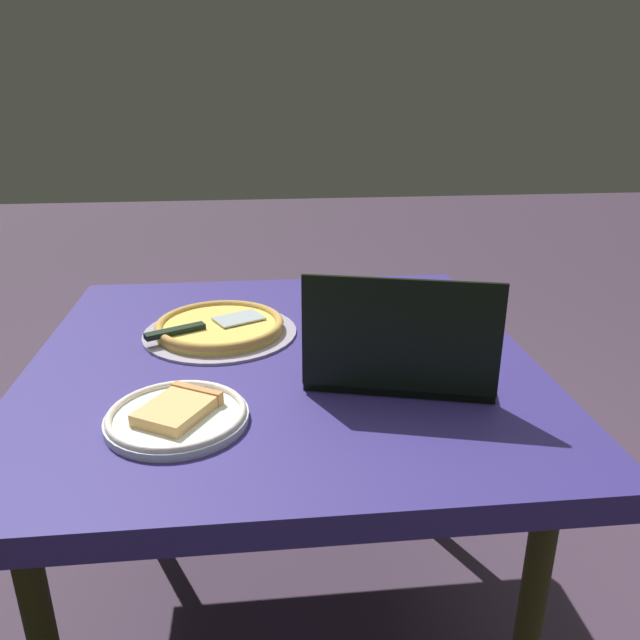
# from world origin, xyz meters

# --- Properties ---
(ground_plane) EXTENTS (12.00, 12.00, 0.00)m
(ground_plane) POSITION_xyz_m (0.00, 0.00, 0.00)
(ground_plane) COLOR #433344
(dining_table) EXTENTS (1.04, 1.02, 0.74)m
(dining_table) POSITION_xyz_m (0.00, 0.00, 0.68)
(dining_table) COLOR navy
(dining_table) RESTS_ON ground_plane
(laptop) EXTENTS (0.30, 0.39, 0.22)m
(laptop) POSITION_xyz_m (-0.14, -0.21, 0.79)
(laptop) COLOR black
(laptop) RESTS_ON dining_table
(pizza_plate) EXTENTS (0.24, 0.24, 0.04)m
(pizza_plate) POSITION_xyz_m (-0.26, 0.19, 0.76)
(pizza_plate) COLOR white
(pizza_plate) RESTS_ON dining_table
(pizza_tray) EXTENTS (0.34, 0.34, 0.04)m
(pizza_tray) POSITION_xyz_m (0.13, 0.13, 0.76)
(pizza_tray) COLOR #A499AF
(pizza_tray) RESTS_ON dining_table
(table_knife) EXTENTS (0.11, 0.19, 0.01)m
(table_knife) POSITION_xyz_m (0.25, -0.33, 0.75)
(table_knife) COLOR #B2B3CB
(table_knife) RESTS_ON dining_table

